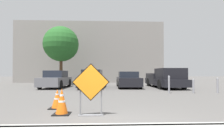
% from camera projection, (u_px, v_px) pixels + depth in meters
% --- Properties ---
extents(ground_plane, '(96.00, 96.00, 0.00)m').
position_uv_depth(ground_plane, '(110.00, 89.00, 13.75)').
color(ground_plane, '#565451').
extents(curb_lip, '(29.63, 0.20, 0.14)m').
position_uv_depth(curb_lip, '(124.00, 128.00, 3.76)').
color(curb_lip, '#999993').
rests_on(curb_lip, ground_plane).
extents(road_closed_sign, '(1.09, 0.20, 1.53)m').
position_uv_depth(road_closed_sign, '(91.00, 87.00, 5.09)').
color(road_closed_sign, black).
rests_on(road_closed_sign, ground_plane).
extents(traffic_cone_nearest, '(0.49, 0.49, 0.78)m').
position_uv_depth(traffic_cone_nearest, '(62.00, 102.00, 5.26)').
color(traffic_cone_nearest, black).
rests_on(traffic_cone_nearest, ground_plane).
extents(traffic_cone_second, '(0.52, 0.52, 0.68)m').
position_uv_depth(traffic_cone_second, '(57.00, 99.00, 6.15)').
color(traffic_cone_second, black).
rests_on(traffic_cone_second, ground_plane).
extents(parked_car_nearest, '(1.98, 4.24, 1.44)m').
position_uv_depth(parked_car_nearest, '(56.00, 80.00, 14.72)').
color(parked_car_nearest, slate).
rests_on(parked_car_nearest, ground_plane).
extents(parked_car_second, '(2.06, 4.68, 1.52)m').
position_uv_depth(parked_car_second, '(92.00, 79.00, 14.75)').
color(parked_car_second, black).
rests_on(parked_car_second, ground_plane).
extents(parked_car_third, '(1.97, 4.41, 1.36)m').
position_uv_depth(parked_car_third, '(128.00, 80.00, 15.15)').
color(parked_car_third, black).
rests_on(parked_car_third, ground_plane).
extents(pickup_truck, '(2.17, 5.46, 1.61)m').
position_uv_depth(pickup_truck, '(166.00, 79.00, 14.57)').
color(pickup_truck, black).
rests_on(pickup_truck, ground_plane).
extents(bollard_nearest, '(0.12, 0.12, 1.08)m').
position_uv_depth(bollard_nearest, '(169.00, 84.00, 10.67)').
color(bollard_nearest, gray).
rests_on(bollard_nearest, ground_plane).
extents(bollard_second, '(0.12, 0.12, 0.88)m').
position_uv_depth(bollard_second, '(193.00, 86.00, 10.73)').
color(bollard_second, gray).
rests_on(bollard_second, ground_plane).
extents(bollard_third, '(0.12, 0.12, 0.95)m').
position_uv_depth(bollard_third, '(218.00, 85.00, 10.80)').
color(bollard_third, gray).
rests_on(bollard_third, ground_plane).
extents(building_facade_backdrop, '(19.24, 5.00, 7.93)m').
position_uv_depth(building_facade_backdrop, '(91.00, 54.00, 24.81)').
color(building_facade_backdrop, gray).
rests_on(building_facade_backdrop, ground_plane).
extents(street_tree_behind_lot, '(3.76, 3.76, 6.23)m').
position_uv_depth(street_tree_behind_lot, '(61.00, 44.00, 18.73)').
color(street_tree_behind_lot, '#513823').
rests_on(street_tree_behind_lot, ground_plane).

